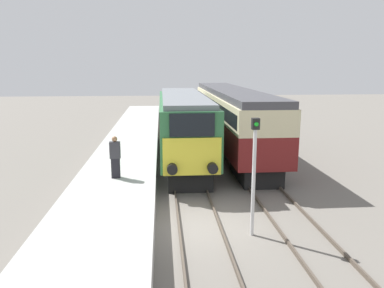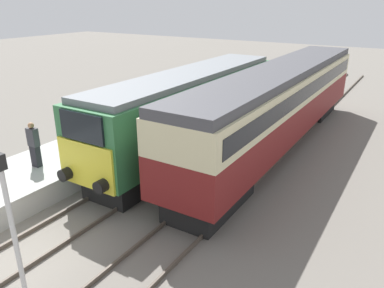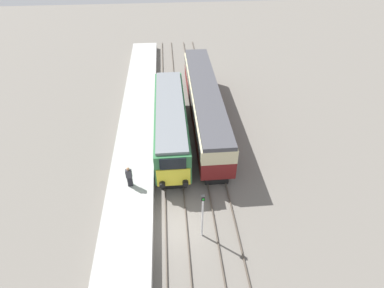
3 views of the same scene
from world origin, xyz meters
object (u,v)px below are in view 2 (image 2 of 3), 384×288
Objects in this scene: locomotive at (190,109)px; person_on_platform at (34,145)px; signal_post at (11,219)px; passenger_carriage at (280,100)px.

person_on_platform is at bearing -117.55° from locomotive.
locomotive reaches higher than person_on_platform.
passenger_carriage is at bearing 82.71° from signal_post.
signal_post is at bearing -40.39° from person_on_platform.
passenger_carriage reaches higher than locomotive.
signal_post reaches higher than locomotive.
locomotive is 10.60m from signal_post.
passenger_carriage reaches higher than signal_post.
signal_post is (4.96, -4.22, 0.59)m from person_on_platform.
locomotive is at bearing 99.23° from signal_post.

